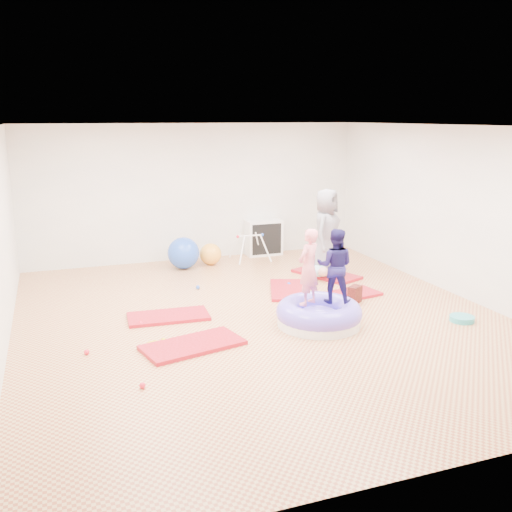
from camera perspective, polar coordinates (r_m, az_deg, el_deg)
name	(u,v)px	position (r m, az deg, el deg)	size (l,w,h in m)	color
room	(263,227)	(8.14, 0.72, 2.94)	(7.01, 8.01, 2.81)	tan
gym_mat_front_left	(193,345)	(7.58, -6.34, -8.84)	(1.30, 0.65, 0.05)	#B9213E
gym_mat_mid_left	(168,316)	(8.66, -8.75, -5.99)	(1.19, 0.60, 0.05)	#B9213E
gym_mat_center_back	(288,290)	(9.84, 3.25, -3.40)	(1.19, 0.60, 0.05)	#B9213E
gym_mat_right	(347,295)	(9.69, 9.12, -3.85)	(1.11, 0.55, 0.05)	#B9213E
gym_mat_rear_right	(326,274)	(10.87, 7.05, -1.82)	(1.26, 0.63, 0.05)	#B9213E
inflatable_cushion	(319,315)	(8.30, 6.30, -5.86)	(1.24, 1.24, 0.39)	white
child_pink	(309,264)	(8.08, 5.28, -0.76)	(0.40, 0.26, 1.11)	pink
child_navy	(335,263)	(8.21, 7.91, -0.65)	(0.53, 0.41, 1.09)	#19134B
adult_caregiver	(326,232)	(10.62, 7.02, 2.40)	(0.78, 0.51, 1.60)	slate
infant	(320,271)	(10.53, 6.41, -1.50)	(0.39, 0.40, 0.23)	#9CCBDD
ball_pit_balls	(178,323)	(8.35, -7.76, -6.64)	(3.65, 3.49, 0.07)	#F7213B
exercise_ball_blue	(183,253)	(11.31, -7.27, 0.30)	(0.63, 0.63, 0.63)	blue
exercise_ball_orange	(211,254)	(11.57, -4.57, 0.19)	(0.44, 0.44, 0.44)	#FCA632
infant_play_gym	(250,244)	(11.79, -0.58, 1.25)	(0.72, 0.69, 0.55)	white
cube_shelf	(264,238)	(12.32, 0.79, 1.85)	(0.76, 0.38, 0.76)	white
balance_disc	(462,319)	(8.95, 19.90, -5.91)	(0.36, 0.36, 0.08)	teal
backpack	(355,294)	(9.35, 9.85, -3.80)	(0.24, 0.15, 0.28)	maroon
yellow_toy	(155,345)	(7.69, -10.09, -8.73)	(0.22, 0.22, 0.03)	yellow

